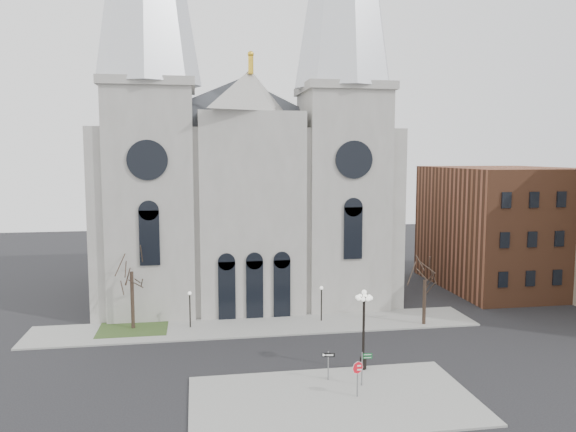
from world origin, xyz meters
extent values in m
plane|color=black|center=(0.00, 0.00, 0.00)|extent=(160.00, 160.00, 0.00)
cube|color=gray|center=(3.00, -5.00, 0.07)|extent=(18.00, 10.00, 0.14)
cube|color=gray|center=(0.00, 11.00, 0.07)|extent=(40.00, 6.00, 0.14)
cube|color=#27421C|center=(-11.00, 12.00, 0.09)|extent=(6.00, 5.00, 0.18)
cube|color=gray|center=(0.00, 26.00, 9.00)|extent=(30.00, 24.00, 18.00)
pyramid|color=#2D3035|center=(0.00, 26.00, 24.00)|extent=(33.00, 26.40, 6.00)
cube|color=gray|center=(-9.50, 17.50, 11.00)|extent=(8.00, 8.00, 22.00)
cylinder|color=black|center=(-9.50, 13.45, 15.00)|extent=(3.60, 0.30, 3.60)
cube|color=gray|center=(9.50, 17.50, 11.00)|extent=(8.00, 8.00, 22.00)
cylinder|color=black|center=(9.50, 13.45, 15.00)|extent=(3.60, 0.30, 3.60)
cube|color=gray|center=(0.00, 16.00, 9.75)|extent=(10.00, 5.00, 19.50)
pyramid|color=gray|center=(0.00, 16.00, 21.50)|extent=(11.00, 5.00, 4.00)
cube|color=brown|center=(30.00, 22.00, 7.00)|extent=(14.00, 18.00, 14.00)
cylinder|color=black|center=(-11.00, 12.00, 2.62)|extent=(0.32, 0.32, 5.25)
cylinder|color=black|center=(15.00, 9.00, 2.10)|extent=(0.32, 0.32, 4.20)
cylinder|color=black|center=(-6.00, 11.50, 1.64)|extent=(0.12, 0.12, 3.00)
sphere|color=white|center=(-6.00, 11.50, 3.24)|extent=(0.32, 0.32, 0.32)
cylinder|color=black|center=(6.00, 11.50, 1.64)|extent=(0.12, 0.12, 3.00)
sphere|color=white|center=(6.00, 11.50, 3.24)|extent=(0.32, 0.32, 0.32)
cylinder|color=slate|center=(4.60, -4.91, 1.27)|extent=(0.09, 0.09, 2.26)
cylinder|color=red|center=(4.60, -4.91, 2.06)|extent=(0.79, 0.06, 0.79)
cylinder|color=white|center=(4.60, -4.91, 2.06)|extent=(0.85, 0.05, 0.85)
cube|color=white|center=(4.60, -4.91, 2.19)|extent=(0.43, 0.03, 0.10)
cube|color=white|center=(4.60, -4.91, 1.93)|extent=(0.49, 0.03, 0.10)
cylinder|color=black|center=(6.34, -0.50, 2.71)|extent=(0.18, 0.18, 5.14)
cylinder|color=black|center=(6.34, -0.50, 0.59)|extent=(0.49, 0.49, 0.89)
sphere|color=white|center=(6.34, -0.50, 5.78)|extent=(0.36, 0.36, 0.36)
cylinder|color=slate|center=(3.40, -2.02, 1.15)|extent=(0.09, 0.09, 2.01)
cube|color=black|center=(3.40, -2.02, 1.91)|extent=(0.87, 0.20, 0.29)
cylinder|color=slate|center=(5.40, -3.26, 1.28)|extent=(0.09, 0.09, 2.27)
cube|color=#0C5923|center=(5.76, -3.28, 2.26)|extent=(0.64, 0.07, 0.15)
cube|color=#0C5923|center=(5.76, -3.28, 2.05)|extent=(0.64, 0.07, 0.15)
camera|label=1|loc=(-5.40, -38.00, 15.53)|focal=35.00mm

